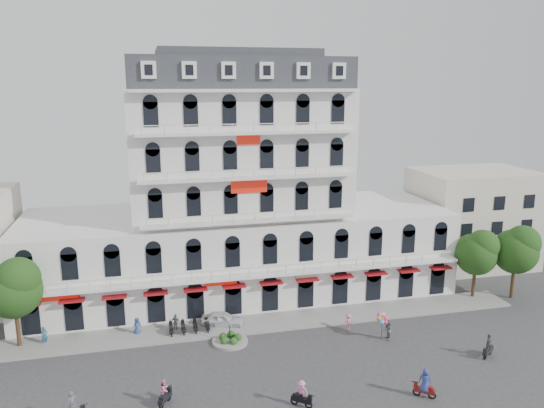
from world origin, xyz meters
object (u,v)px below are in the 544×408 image
Objects in this scene: rider_west at (73,408)px; balloon_vendor at (386,327)px; rider_east at (425,383)px; parked_car at (223,319)px; rider_center at (301,393)px; rider_southwest at (165,392)px; rider_northeast at (489,346)px.

balloon_vendor is (25.79, 6.06, 0.15)m from rider_west.
parked_car is at bearing -12.39° from rider_east.
rider_center is (3.59, -14.09, 0.38)m from parked_car.
rider_southwest is 9.76m from rider_center.
rider_southwest is at bearing 26.89° from rider_east.
rider_east is at bearing 31.39° from rider_center.
rider_northeast is at bearing 47.71° from rider_center.
rider_southwest is at bearing -156.98° from rider_center.
rider_center is at bearing -148.99° from parked_car.
rider_center is (9.44, -2.47, 0.06)m from rider_southwest.
parked_car is 17.14m from rider_west.
parked_car is 1.64× the size of balloon_vendor.
parked_car is 14.54m from rider_center.
rider_southwest is 0.98× the size of rider_center.
rider_west reaches higher than rider_northeast.
parked_car is 1.90× the size of rider_northeast.
balloon_vendor is at bearing -59.62° from rider_east.
rider_east is at bearing -97.14° from balloon_vendor.
rider_west is 0.96× the size of balloon_vendor.
rider_east is 9.17m from rider_center.
rider_northeast reaches higher than rider_southwest.
rider_northeast is at bearing -22.41° from rider_west.
rider_west is at bearing 152.38° from parked_car.
rider_east is 8.96m from balloon_vendor.
rider_west is 1.02× the size of rider_east.
rider_southwest is 26.73m from rider_northeast.
rider_northeast is 1.04× the size of rider_center.
parked_car is at bearing 21.14° from rider_west.
balloon_vendor is (1.11, 8.89, 0.08)m from rider_east.
parked_car is 13.01m from rider_southwest.
rider_northeast is 8.55m from balloon_vendor.
rider_southwest reaches higher than parked_car.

